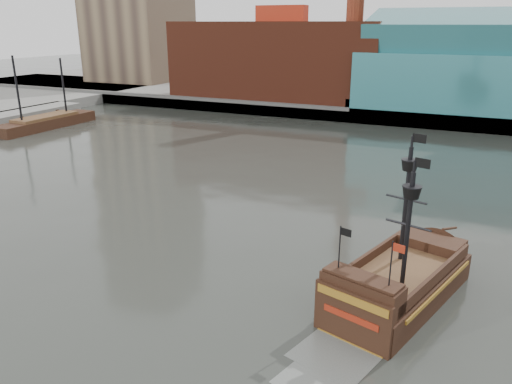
% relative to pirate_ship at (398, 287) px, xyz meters
% --- Properties ---
extents(ground, '(400.00, 400.00, 0.00)m').
position_rel_pirate_ship_xyz_m(ground, '(-13.03, -4.72, -1.02)').
color(ground, '#262824').
rests_on(ground, ground).
extents(promenade_far, '(220.00, 60.00, 2.00)m').
position_rel_pirate_ship_xyz_m(promenade_far, '(-13.03, 87.28, -0.02)').
color(promenade_far, slate).
rests_on(promenade_far, ground).
extents(seawall, '(220.00, 1.00, 2.60)m').
position_rel_pirate_ship_xyz_m(seawall, '(-13.03, 57.78, 0.28)').
color(seawall, '#4C4C49').
rests_on(seawall, ground).
extents(pirate_ship, '(8.50, 15.64, 11.22)m').
position_rel_pirate_ship_xyz_m(pirate_ship, '(0.00, 0.00, 0.00)').
color(pirate_ship, black).
rests_on(pirate_ship, ground).
extents(docked_vessel, '(4.61, 18.64, 12.61)m').
position_rel_pirate_ship_xyz_m(docked_vessel, '(-62.92, 31.71, -0.21)').
color(docked_vessel, black).
rests_on(docked_vessel, ground).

